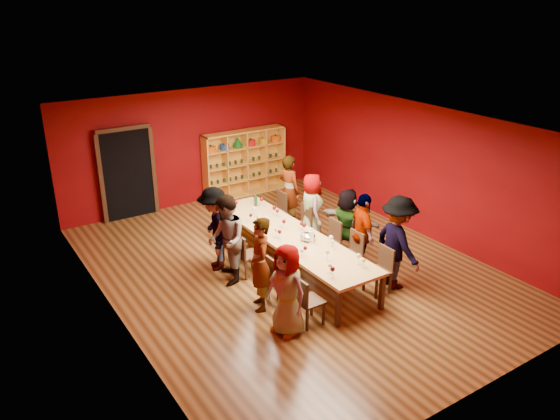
% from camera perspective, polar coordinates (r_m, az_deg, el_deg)
% --- Properties ---
extents(room_shell, '(7.10, 9.10, 3.04)m').
position_cam_1_polar(room_shell, '(10.60, 1.09, 1.12)').
color(room_shell, '#4F2F14').
rests_on(room_shell, ground).
extents(tasting_table, '(1.10, 4.50, 0.75)m').
position_cam_1_polar(tasting_table, '(10.91, 1.06, -2.81)').
color(tasting_table, tan).
rests_on(tasting_table, ground).
extents(doorway, '(1.40, 0.17, 2.30)m').
position_cam_1_polar(doorway, '(13.81, -15.69, 3.67)').
color(doorway, black).
rests_on(doorway, ground).
extents(shelving_unit, '(2.40, 0.40, 1.80)m').
position_cam_1_polar(shelving_unit, '(14.94, -3.79, 5.28)').
color(shelving_unit, gold).
rests_on(shelving_unit, ground).
extents(chair_person_left_0, '(0.42, 0.42, 0.89)m').
position_cam_1_polar(chair_person_left_0, '(9.23, 2.72, -9.26)').
color(chair_person_left_0, '#321E10').
rests_on(chair_person_left_0, ground).
extents(person_left_0, '(0.59, 0.85, 1.58)m').
position_cam_1_polar(person_left_0, '(8.89, 0.72, -8.35)').
color(person_left_0, '#5979B7').
rests_on(person_left_0, ground).
extents(chair_person_left_1, '(0.42, 0.42, 0.89)m').
position_cam_1_polar(chair_person_left_1, '(9.86, -0.28, -7.04)').
color(chair_person_left_1, '#321E10').
rests_on(chair_person_left_1, ground).
extents(person_left_1, '(0.65, 0.75, 1.72)m').
position_cam_1_polar(person_left_1, '(9.51, -2.12, -5.70)').
color(person_left_1, tan).
rests_on(person_left_1, ground).
extents(chair_person_left_2, '(0.42, 0.42, 0.89)m').
position_cam_1_polar(chair_person_left_2, '(10.74, -3.64, -4.50)').
color(chair_person_left_2, '#321E10').
rests_on(chair_person_left_2, ground).
extents(person_left_2, '(0.74, 0.97, 1.76)m').
position_cam_1_polar(person_left_2, '(10.40, -5.61, -3.13)').
color(person_left_2, '#505055').
rests_on(person_left_2, ground).
extents(chair_person_left_3, '(0.42, 0.42, 0.89)m').
position_cam_1_polar(chair_person_left_3, '(11.22, -5.20, -3.31)').
color(chair_person_left_3, '#321E10').
rests_on(chair_person_left_3, ground).
extents(person_left_3, '(0.78, 1.20, 1.73)m').
position_cam_1_polar(person_left_3, '(10.93, -6.83, -1.97)').
color(person_left_3, beige).
rests_on(person_left_3, ground).
extents(chair_person_right_0, '(0.42, 0.42, 0.89)m').
position_cam_1_polar(chair_person_right_0, '(10.35, 10.53, -5.92)').
color(chair_person_right_0, '#321E10').
rests_on(chair_person_right_0, ground).
extents(person_right_0, '(0.65, 1.23, 1.82)m').
position_cam_1_polar(person_right_0, '(10.41, 12.19, -3.35)').
color(person_right_0, '#CA8896').
rests_on(person_right_0, ground).
extents(chair_person_right_1, '(0.42, 0.42, 0.89)m').
position_cam_1_polar(chair_person_right_1, '(10.89, 7.56, -4.25)').
color(chair_person_right_1, '#321E10').
rests_on(chair_person_right_1, ground).
extents(person_right_1, '(0.73, 1.05, 1.64)m').
position_cam_1_polar(person_right_1, '(10.90, 8.62, -2.40)').
color(person_right_1, beige).
rests_on(person_right_1, ground).
extents(chair_person_right_2, '(0.42, 0.42, 0.89)m').
position_cam_1_polar(chair_person_right_2, '(11.37, 5.33, -2.98)').
color(chair_person_right_2, '#321E10').
rests_on(chair_person_right_2, ground).
extents(person_right_2, '(0.77, 1.45, 1.50)m').
position_cam_1_polar(person_right_2, '(11.51, 7.00, -1.34)').
color(person_right_2, '#5A86B9').
rests_on(person_right_2, ground).
extents(chair_person_right_3, '(0.42, 0.42, 0.89)m').
position_cam_1_polar(chair_person_right_3, '(12.11, 2.37, -1.28)').
color(chair_person_right_3, '#321E10').
rests_on(chair_person_right_3, ground).
extents(person_right_3, '(0.67, 0.87, 1.57)m').
position_cam_1_polar(person_right_3, '(12.13, 3.32, 0.23)').
color(person_right_3, '#D08C8B').
rests_on(person_right_3, ground).
extents(chair_person_right_4, '(0.42, 0.42, 0.89)m').
position_cam_1_polar(chair_person_right_4, '(12.87, -0.19, 0.20)').
color(chair_person_right_4, '#321E10').
rests_on(chair_person_right_4, ground).
extents(person_right_4, '(0.57, 0.71, 1.74)m').
position_cam_1_polar(person_right_4, '(12.89, 0.97, 2.02)').
color(person_right_4, silver).
rests_on(person_right_4, ground).
extents(wine_glass_0, '(0.08, 0.08, 0.21)m').
position_cam_1_polar(wine_glass_0, '(10.42, 5.35, -2.93)').
color(wine_glass_0, white).
rests_on(wine_glass_0, tasting_table).
extents(wine_glass_1, '(0.09, 0.09, 0.22)m').
position_cam_1_polar(wine_glass_1, '(10.91, 2.53, -1.63)').
color(wine_glass_1, white).
rests_on(wine_glass_1, tasting_table).
extents(wine_glass_2, '(0.09, 0.09, 0.22)m').
position_cam_1_polar(wine_glass_2, '(12.07, -4.64, 0.72)').
color(wine_glass_2, white).
rests_on(wine_glass_2, tasting_table).
extents(wine_glass_3, '(0.07, 0.07, 0.18)m').
position_cam_1_polar(wine_glass_3, '(9.46, 5.26, -5.83)').
color(wine_glass_3, white).
rests_on(wine_glass_3, tasting_table).
extents(wine_glass_4, '(0.08, 0.08, 0.20)m').
position_cam_1_polar(wine_glass_4, '(11.75, -2.73, 0.09)').
color(wine_glass_4, white).
rests_on(wine_glass_4, tasting_table).
extents(wine_glass_5, '(0.08, 0.08, 0.20)m').
position_cam_1_polar(wine_glass_5, '(12.19, -5.15, 0.85)').
color(wine_glass_5, white).
rests_on(wine_glass_5, tasting_table).
extents(wine_glass_6, '(0.08, 0.08, 0.21)m').
position_cam_1_polar(wine_glass_6, '(9.79, 8.20, -4.81)').
color(wine_glass_6, white).
rests_on(wine_glass_6, tasting_table).
extents(wine_glass_7, '(0.08, 0.08, 0.21)m').
position_cam_1_polar(wine_glass_7, '(9.30, 5.52, -6.22)').
color(wine_glass_7, white).
rests_on(wine_glass_7, tasting_table).
extents(wine_glass_8, '(0.09, 0.09, 0.22)m').
position_cam_1_polar(wine_glass_8, '(11.76, -0.60, 0.18)').
color(wine_glass_8, white).
rests_on(wine_glass_8, tasting_table).
extents(wine_glass_9, '(0.09, 0.09, 0.21)m').
position_cam_1_polar(wine_glass_9, '(12.25, -1.94, 1.08)').
color(wine_glass_9, white).
rests_on(wine_glass_9, tasting_table).
extents(wine_glass_10, '(0.07, 0.07, 0.18)m').
position_cam_1_polar(wine_glass_10, '(11.67, -0.28, -0.15)').
color(wine_glass_10, white).
rests_on(wine_glass_10, tasting_table).
extents(wine_glass_11, '(0.07, 0.07, 0.18)m').
position_cam_1_polar(wine_glass_11, '(9.69, 8.71, -5.26)').
color(wine_glass_11, white).
rests_on(wine_glass_11, tasting_table).
extents(wine_glass_12, '(0.07, 0.07, 0.18)m').
position_cam_1_polar(wine_glass_12, '(11.47, -3.08, -0.58)').
color(wine_glass_12, white).
rests_on(wine_glass_12, tasting_table).
extents(wine_glass_13, '(0.08, 0.08, 0.20)m').
position_cam_1_polar(wine_glass_13, '(11.11, 0.42, -1.24)').
color(wine_glass_13, white).
rests_on(wine_glass_13, tasting_table).
extents(wine_glass_14, '(0.08, 0.08, 0.20)m').
position_cam_1_polar(wine_glass_14, '(9.89, 5.00, -4.44)').
color(wine_glass_14, white).
rests_on(wine_glass_14, tasting_table).
extents(wine_glass_15, '(0.09, 0.09, 0.22)m').
position_cam_1_polar(wine_glass_15, '(10.45, 2.48, -2.76)').
color(wine_glass_15, white).
rests_on(wine_glass_15, tasting_table).
extents(wine_glass_16, '(0.07, 0.07, 0.18)m').
position_cam_1_polar(wine_glass_16, '(10.31, 5.52, -3.36)').
color(wine_glass_16, white).
rests_on(wine_glass_16, tasting_table).
extents(wine_glass_17, '(0.08, 0.08, 0.20)m').
position_cam_1_polar(wine_glass_17, '(12.46, -2.65, 1.39)').
color(wine_glass_17, white).
rests_on(wine_glass_17, tasting_table).
extents(wine_glass_18, '(0.07, 0.07, 0.19)m').
position_cam_1_polar(wine_glass_18, '(10.02, 2.65, -4.05)').
color(wine_glass_18, white).
rests_on(wine_glass_18, tasting_table).
extents(wine_glass_19, '(0.09, 0.09, 0.22)m').
position_cam_1_polar(wine_glass_19, '(11.29, -2.27, -0.80)').
color(wine_glass_19, white).
rests_on(wine_glass_19, tasting_table).
extents(wine_glass_20, '(0.07, 0.07, 0.18)m').
position_cam_1_polar(wine_glass_20, '(11.06, 2.26, -1.46)').
color(wine_glass_20, white).
rests_on(wine_glass_20, tasting_table).
extents(wine_glass_21, '(0.08, 0.08, 0.19)m').
position_cam_1_polar(wine_glass_21, '(10.65, -0.03, -2.34)').
color(wine_glass_21, white).
rests_on(wine_glass_21, tasting_table).
extents(wine_glass_22, '(0.08, 0.08, 0.20)m').
position_cam_1_polar(wine_glass_22, '(10.73, -0.38, -2.13)').
color(wine_glass_22, white).
rests_on(wine_glass_22, tasting_table).
extents(wine_glass_23, '(0.07, 0.07, 0.18)m').
position_cam_1_polar(wine_glass_23, '(9.94, 2.31, -4.31)').
color(wine_glass_23, white).
rests_on(wine_glass_23, tasting_table).
extents(spittoon_bowl, '(0.30, 0.30, 0.17)m').
position_cam_1_polar(spittoon_bowl, '(10.64, 2.93, -2.80)').
color(spittoon_bowl, silver).
rests_on(spittoon_bowl, tasting_table).
extents(carafe_a, '(0.11, 0.11, 0.27)m').
position_cam_1_polar(carafe_a, '(11.07, -1.42, -1.45)').
color(carafe_a, white).
rests_on(carafe_a, tasting_table).
extents(carafe_b, '(0.12, 0.12, 0.28)m').
position_cam_1_polar(carafe_b, '(10.54, 3.28, -2.73)').
color(carafe_b, white).
rests_on(carafe_b, tasting_table).
extents(wine_bottle, '(0.10, 0.10, 0.31)m').
position_cam_1_polar(wine_bottle, '(12.29, -2.55, 0.97)').
color(wine_bottle, '#153B1B').
rests_on(wine_bottle, tasting_table).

